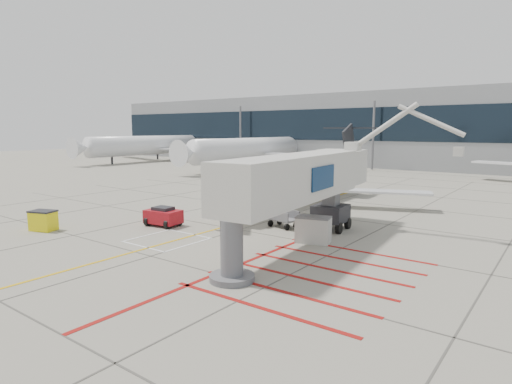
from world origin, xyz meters
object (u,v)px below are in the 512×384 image
Objects in this scene: pushback_tug at (163,216)px; spill_bin at (43,220)px; jet_bridge at (294,187)px; regional_jet at (290,167)px.

pushback_tug is 8.34m from spill_bin.
jet_bridge reaches higher than pushback_tug.
pushback_tug is at bearing 27.16° from spill_bin.
jet_bridge is 18.22m from spill_bin.
regional_jet is 12.97m from jet_bridge.
regional_jet reaches higher than jet_bridge.
jet_bridge is 7.25× the size of pushback_tug.
regional_jet is 20.11m from spill_bin.
regional_jet reaches higher than pushback_tug.
jet_bridge is at bearing 1.64° from spill_bin.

